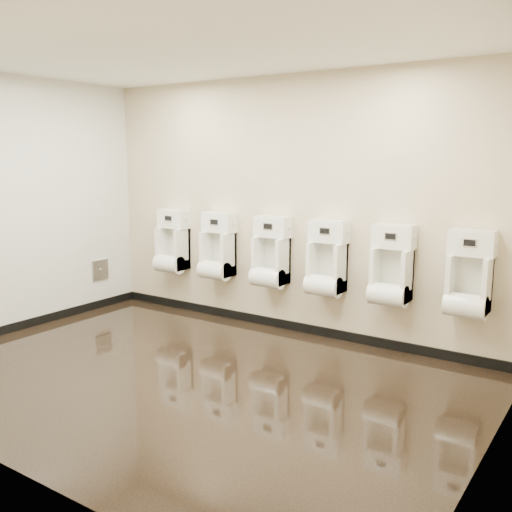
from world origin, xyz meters
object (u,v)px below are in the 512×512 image
Objects in this scene: urinal_1 at (217,251)px; urinal_4 at (391,271)px; urinal_2 at (271,257)px; access_panel at (100,270)px; urinal_5 at (469,280)px; urinal_0 at (172,246)px; urinal_3 at (326,264)px.

urinal_1 and urinal_4 have the same top height.
urinal_1 is 1.00× the size of urinal_2.
access_panel is at bearing -165.45° from urinal_1.
urinal_4 is at bearing 0.00° from urinal_1.
urinal_4 is at bearing 180.00° from urinal_5.
access_panel is 0.32× the size of urinal_5.
access_panel is 0.32× the size of urinal_4.
urinal_0 is 1.00× the size of urinal_3.
urinal_2 is at bearing 180.00° from urinal_5.
urinal_5 reaches higher than access_panel.
urinal_0 is 1.00× the size of urinal_5.
urinal_2 is at bearing 180.00° from urinal_4.
access_panel is 1.68m from urinal_1.
urinal_2 is (0.74, 0.00, 0.00)m from urinal_1.
urinal_4 is (2.85, 0.00, 0.00)m from urinal_0.
urinal_5 is (3.58, 0.00, 0.00)m from urinal_0.
urinal_0 is at bearing 180.00° from urinal_4.
urinal_3 is 1.00× the size of urinal_4.
urinal_3 is (3.03, 0.41, 0.33)m from access_panel.
urinal_4 is (3.73, 0.41, 0.33)m from access_panel.
urinal_3 is (1.43, 0.00, 0.00)m from urinal_1.
urinal_3 reaches higher than access_panel.
urinal_0 is at bearing 180.00° from urinal_1.
urinal_0 is at bearing 180.00° from urinal_2.
urinal_0 is 1.46m from urinal_2.
access_panel is 1.02m from urinal_0.
urinal_0 is 2.85m from urinal_4.
urinal_1 is at bearing 180.00° from urinal_5.
urinal_3 and urinal_5 have the same top height.
urinal_2 is at bearing 0.00° from urinal_1.
urinal_0 is (0.88, 0.41, 0.33)m from access_panel.
urinal_3 is at bearing 180.00° from urinal_5.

